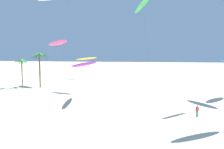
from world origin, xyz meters
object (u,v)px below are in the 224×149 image
at_px(palm_tree_1, 39,58).
at_px(flying_kite_1, 83,64).
at_px(palm_tree_0, 22,63).
at_px(flying_kite_4, 143,4).
at_px(person_foreground_walker, 197,111).
at_px(flying_kite_7, 57,43).
at_px(flying_kite_2, 87,59).

relative_size(palm_tree_1, flying_kite_1, 1.14).
xyz_separation_m(palm_tree_0, flying_kite_4, (28.23, -11.04, 11.09)).
bearing_deg(flying_kite_1, palm_tree_1, 155.04).
distance_m(flying_kite_1, person_foreground_walker, 25.60).
distance_m(flying_kite_1, flying_kite_7, 12.07).
distance_m(flying_kite_1, flying_kite_2, 21.51).
bearing_deg(flying_kite_1, flying_kite_7, 138.33).
bearing_deg(flying_kite_2, person_foreground_walker, -56.21).
xyz_separation_m(palm_tree_0, flying_kite_1, (15.93, -3.74, 0.13)).
bearing_deg(flying_kite_4, flying_kite_7, 144.51).
distance_m(palm_tree_0, flying_kite_7, 9.77).
bearing_deg(palm_tree_0, flying_kite_1, -13.22).
xyz_separation_m(palm_tree_0, palm_tree_1, (3.50, 2.05, 1.13)).
distance_m(flying_kite_2, flying_kite_7, 15.06).
height_order(flying_kite_1, flying_kite_7, flying_kite_7).
xyz_separation_m(flying_kite_2, flying_kite_7, (-4.19, -13.74, 4.54)).
bearing_deg(palm_tree_1, flying_kite_7, 20.92).
relative_size(flying_kite_2, flying_kite_7, 0.84).
bearing_deg(person_foreground_walker, flying_kite_2, 123.79).
bearing_deg(flying_kite_1, person_foreground_walker, -36.77).
relative_size(flying_kite_2, person_foreground_walker, 5.87).
relative_size(palm_tree_0, flying_kite_7, 0.60).
relative_size(flying_kite_1, person_foreground_walker, 4.41).
height_order(palm_tree_0, flying_kite_2, palm_tree_0).
bearing_deg(palm_tree_1, palm_tree_0, -149.62).
bearing_deg(flying_kite_7, palm_tree_1, -159.08).
xyz_separation_m(palm_tree_1, flying_kite_1, (12.44, -5.79, -1.00)).
height_order(flying_kite_2, flying_kite_4, flying_kite_4).
relative_size(palm_tree_1, flying_kite_2, 0.86).
bearing_deg(person_foreground_walker, flying_kite_1, 143.23).
xyz_separation_m(flying_kite_1, flying_kite_4, (12.30, -7.30, 10.96)).
distance_m(palm_tree_0, flying_kite_2, 21.02).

